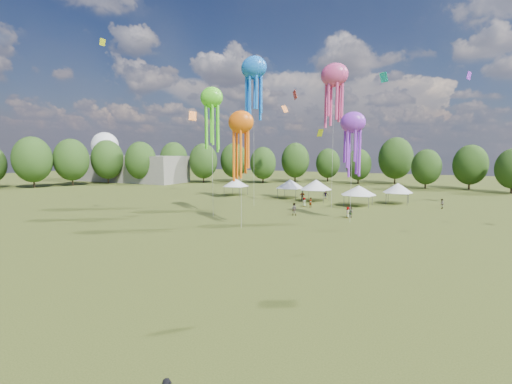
% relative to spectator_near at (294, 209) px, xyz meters
% --- Properties ---
extents(ground, '(300.00, 300.00, 0.00)m').
position_rel_spectator_near_xyz_m(ground, '(3.46, -37.64, -0.92)').
color(ground, '#384416').
rests_on(ground, ground).
extents(spectator_near, '(0.92, 0.74, 1.83)m').
position_rel_spectator_near_xyz_m(spectator_near, '(0.00, 0.00, 0.00)').
color(spectator_near, gray).
rests_on(spectator_near, ground).
extents(spectators_far, '(24.44, 19.57, 1.87)m').
position_rel_spectator_near_xyz_m(spectators_far, '(3.94, 11.48, -0.07)').
color(spectators_far, gray).
rests_on(spectators_far, ground).
extents(festival_tents, '(37.33, 11.04, 4.13)m').
position_rel_spectator_near_xyz_m(festival_tents, '(-1.75, 16.58, 1.99)').
color(festival_tents, '#47474C').
rests_on(festival_tents, ground).
extents(show_kites, '(21.96, 23.05, 25.06)m').
position_rel_spectator_near_xyz_m(show_kites, '(-2.78, 2.20, 16.38)').
color(show_kites, '#5CEF27').
rests_on(show_kites, ground).
extents(treeline, '(201.57, 95.24, 13.43)m').
position_rel_spectator_near_xyz_m(treeline, '(-0.40, 24.87, 5.63)').
color(treeline, '#38281C').
rests_on(treeline, ground).
extents(hangar, '(40.00, 12.00, 8.00)m').
position_rel_spectator_near_xyz_m(hangar, '(-68.54, 34.36, 3.08)').
color(hangar, gray).
rests_on(hangar, ground).
extents(radome, '(9.00, 9.00, 16.00)m').
position_rel_spectator_near_xyz_m(radome, '(-84.54, 40.36, 9.07)').
color(radome, white).
rests_on(radome, ground).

